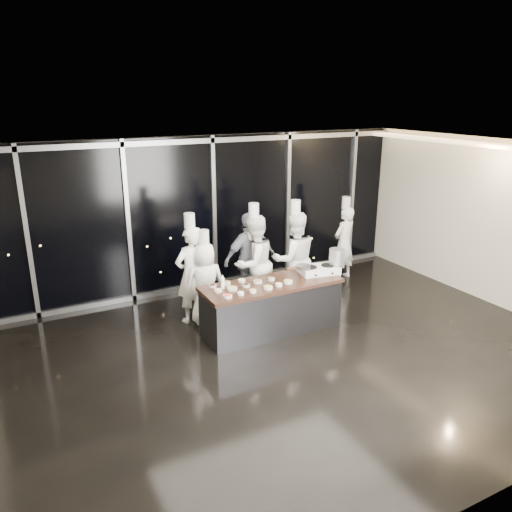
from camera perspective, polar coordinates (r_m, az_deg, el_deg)
The scene contains 15 objects.
ground at distance 8.25m, azimuth 4.84°, elevation -10.92°, with size 9.00×9.00×0.00m, color black.
room_shell at distance 7.52m, azimuth 6.43°, elevation 4.55°, with size 9.02×7.02×3.21m.
window_wall at distance 10.55m, azimuth -4.91°, elevation 4.90°, with size 8.90×0.11×3.20m.
demo_counter at distance 8.74m, azimuth 1.77°, elevation -5.81°, with size 2.46×0.86×0.90m.
stove at distance 9.08m, azimuth 7.21°, elevation -1.55°, with size 0.75×0.53×0.14m.
frying_pan at distance 8.90m, azimuth 5.34°, elevation -1.21°, with size 0.49×0.31×0.05m.
stock_pot at distance 9.17m, azimuth 9.20°, elevation -0.03°, with size 0.27×0.27×0.27m, color #ABABAD.
prep_bowls at distance 8.35m, azimuth -1.03°, elevation -3.46°, with size 1.37×0.68×0.05m.
squeeze_bottle at distance 8.31m, azimuth -3.85°, elevation -2.96°, with size 0.07×0.07×0.24m.
chef_far_left at distance 9.03m, azimuth -7.36°, elevation -2.00°, with size 0.73×0.57×2.02m.
chef_left at distance 9.00m, azimuth -5.84°, elevation -3.02°, with size 0.76×0.52×1.73m.
chef_center at distance 9.43m, azimuth -0.25°, elevation -0.80°, with size 1.08×0.95×2.09m.
guest at distance 9.69m, azimuth -0.68°, elevation -0.37°, with size 1.08×0.45×1.85m.
chef_right at distance 9.70m, azimuth 4.38°, elevation -0.30°, with size 1.01×0.84×2.10m.
chef_side at distance 11.26m, azimuth 10.01°, elevation 1.57°, with size 0.68×0.54×1.87m.
Camera 1 is at (-3.92, -6.06, 3.99)m, focal length 35.00 mm.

